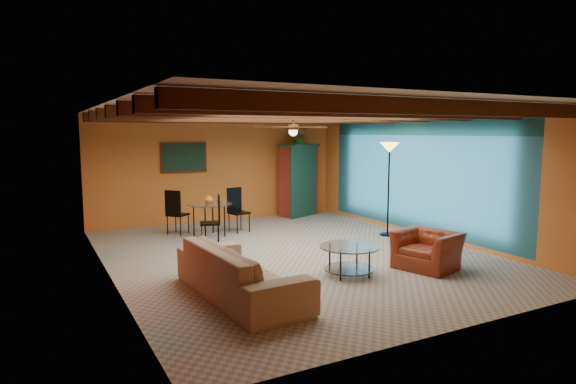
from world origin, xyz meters
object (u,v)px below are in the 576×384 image
coffee_table (349,260)px  dining_table (209,214)px  sofa (240,271)px  potted_plant (299,137)px  armchair (427,250)px  floor_lamp (388,189)px  armoire (299,181)px  vase (208,186)px

coffee_table → dining_table: size_ratio=0.49×
sofa → potted_plant: potted_plant is taller
armchair → floor_lamp: (1.13, 2.39, 0.72)m
sofa → coffee_table: size_ratio=2.61×
armoire → potted_plant: (0.00, 0.00, 1.19)m
sofa → floor_lamp: floor_lamp is taller
armchair → vase: size_ratio=4.94×
dining_table → floor_lamp: size_ratio=0.95×
sofa → armchair: size_ratio=2.57×
sofa → vase: (0.91, 3.97, 0.75)m
coffee_table → floor_lamp: bearing=39.9°
armchair → coffee_table: bearing=-118.5°
coffee_table → dining_table: bearing=104.8°
armoire → potted_plant: bearing=0.0°
dining_table → vase: 0.61m
armchair → armoire: (0.68, 5.61, 0.63)m
floor_lamp → potted_plant: 3.43m
armchair → floor_lamp: size_ratio=0.47×
floor_lamp → armchair: bearing=-115.3°
armoire → floor_lamp: 3.25m
armoire → coffee_table: bearing=-134.6°
dining_table → potted_plant: 3.79m
potted_plant → coffee_table: bearing=-111.2°
armchair → dining_table: (-2.40, 4.12, 0.19)m
armoire → vase: armoire is taller
armchair → potted_plant: (0.68, 5.61, 1.82)m
sofa → armoire: (3.99, 5.46, 0.58)m
dining_table → coffee_table: bearing=-75.2°
coffee_table → dining_table: (-1.01, 3.83, 0.27)m
armchair → vase: vase is taller
coffee_table → vase: bearing=104.8°
dining_table → armoire: 3.45m
armchair → potted_plant: potted_plant is taller
armoire → sofa: bearing=-149.5°
coffee_table → armoire: size_ratio=0.50×
coffee_table → vase: vase is taller
dining_table → floor_lamp: floor_lamp is taller
floor_lamp → potted_plant: potted_plant is taller
sofa → coffee_table: (1.92, 0.14, -0.12)m
floor_lamp → vase: 3.93m
vase → armoire: bearing=25.8°
coffee_table → potted_plant: (2.07, 5.32, 1.89)m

